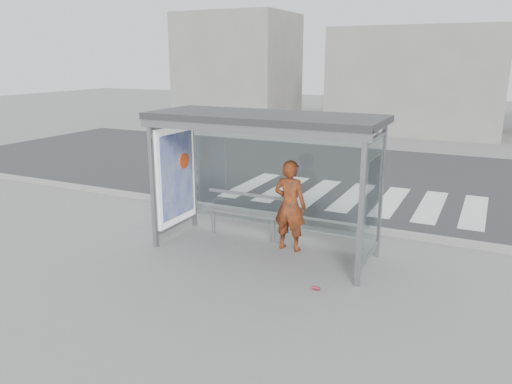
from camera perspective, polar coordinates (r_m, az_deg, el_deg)
ground at (r=9.62m, az=0.88°, el=-6.77°), size 80.00×80.00×0.00m
road at (r=15.96m, az=11.54°, el=1.83°), size 30.00×10.00×0.01m
curb at (r=11.29m, az=5.06°, el=-3.14°), size 30.00×0.18×0.12m
crosswalk at (r=13.49m, az=10.91°, el=-0.57°), size 6.55×3.00×0.00m
bus_shelter at (r=9.28m, az=-1.00°, el=5.17°), size 4.25×1.65×2.62m
building_left at (r=29.51m, az=-2.05°, el=13.96°), size 6.00×5.00×6.00m
building_center at (r=26.39m, az=18.01°, el=12.03°), size 8.00×5.00×5.00m
person at (r=9.45m, az=3.90°, el=-1.55°), size 0.66×0.45×1.76m
bench at (r=10.14m, az=-1.49°, el=-2.35°), size 1.77×0.32×0.91m
soda_can at (r=8.15m, az=6.90°, el=-10.85°), size 0.12×0.07×0.07m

